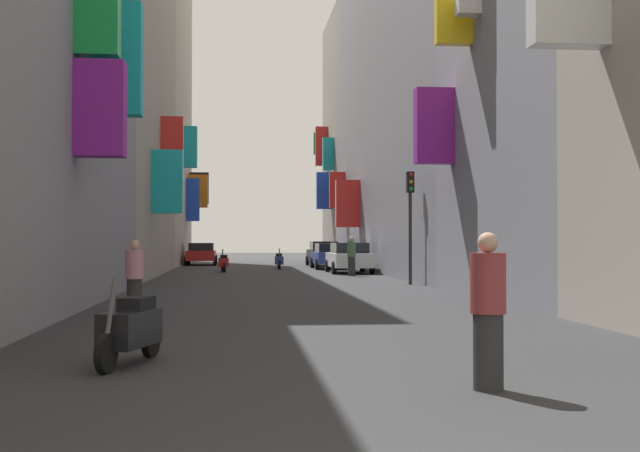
{
  "coord_description": "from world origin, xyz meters",
  "views": [
    {
      "loc": [
        -1.55,
        -2.67,
        1.59
      ],
      "look_at": [
        0.94,
        21.88,
        2.02
      ],
      "focal_mm": 45.95,
      "sensor_mm": 36.0,
      "label": 1
    }
  ],
  "objects_px": {
    "parked_car_white": "(349,257)",
    "parked_car_red": "(201,253)",
    "pedestrian_crossing": "(352,256)",
    "pedestrian_near_right": "(488,311)",
    "scooter_black": "(131,328)",
    "parked_car_blue": "(331,255)",
    "traffic_light_near_corner": "(410,207)",
    "scooter_blue": "(279,261)",
    "scooter_red": "(223,263)",
    "parked_car_black": "(323,253)",
    "pedestrian_near_left": "(134,278)"
  },
  "relations": [
    {
      "from": "parked_car_black",
      "to": "scooter_black",
      "type": "xyz_separation_m",
      "value": [
        -6.62,
        -39.17,
        -0.33
      ]
    },
    {
      "from": "pedestrian_crossing",
      "to": "pedestrian_near_right",
      "type": "bearing_deg",
      "value": -94.98
    },
    {
      "from": "scooter_black",
      "to": "pedestrian_crossing",
      "type": "bearing_deg",
      "value": 75.76
    },
    {
      "from": "scooter_red",
      "to": "parked_car_blue",
      "type": "bearing_deg",
      "value": 31.1
    },
    {
      "from": "scooter_black",
      "to": "parked_car_red",
      "type": "bearing_deg",
      "value": 91.25
    },
    {
      "from": "scooter_red",
      "to": "scooter_black",
      "type": "bearing_deg",
      "value": -91.25
    },
    {
      "from": "scooter_blue",
      "to": "scooter_black",
      "type": "xyz_separation_m",
      "value": [
        -3.65,
        -34.38,
        0.0
      ]
    },
    {
      "from": "parked_car_blue",
      "to": "scooter_blue",
      "type": "distance_m",
      "value": 2.86
    },
    {
      "from": "parked_car_blue",
      "to": "parked_car_white",
      "type": "bearing_deg",
      "value": -87.63
    },
    {
      "from": "parked_car_white",
      "to": "parked_car_blue",
      "type": "distance_m",
      "value": 5.7
    },
    {
      "from": "parked_car_white",
      "to": "pedestrian_crossing",
      "type": "relative_size",
      "value": 2.54
    },
    {
      "from": "parked_car_black",
      "to": "pedestrian_crossing",
      "type": "relative_size",
      "value": 2.43
    },
    {
      "from": "parked_car_red",
      "to": "parked_car_white",
      "type": "bearing_deg",
      "value": -60.88
    },
    {
      "from": "pedestrian_near_left",
      "to": "traffic_light_near_corner",
      "type": "distance_m",
      "value": 14.06
    },
    {
      "from": "parked_car_red",
      "to": "scooter_black",
      "type": "xyz_separation_m",
      "value": [
        0.92,
        -42.21,
        -0.28
      ]
    },
    {
      "from": "parked_car_black",
      "to": "pedestrian_crossing",
      "type": "height_order",
      "value": "pedestrian_crossing"
    },
    {
      "from": "scooter_red",
      "to": "pedestrian_near_right",
      "type": "relative_size",
      "value": 1.08
    },
    {
      "from": "scooter_black",
      "to": "pedestrian_near_right",
      "type": "bearing_deg",
      "value": -28.62
    },
    {
      "from": "parked_car_black",
      "to": "pedestrian_near_left",
      "type": "distance_m",
      "value": 33.09
    },
    {
      "from": "scooter_black",
      "to": "scooter_red",
      "type": "bearing_deg",
      "value": 88.75
    },
    {
      "from": "parked_car_blue",
      "to": "scooter_blue",
      "type": "relative_size",
      "value": 2.44
    },
    {
      "from": "scooter_blue",
      "to": "pedestrian_near_left",
      "type": "distance_m",
      "value": 27.82
    },
    {
      "from": "parked_car_blue",
      "to": "pedestrian_near_left",
      "type": "distance_m",
      "value": 28.22
    },
    {
      "from": "scooter_black",
      "to": "pedestrian_near_left",
      "type": "height_order",
      "value": "pedestrian_near_left"
    },
    {
      "from": "parked_car_white",
      "to": "parked_car_red",
      "type": "xyz_separation_m",
      "value": [
        -7.65,
        13.73,
        -0.03
      ]
    },
    {
      "from": "parked_car_black",
      "to": "pedestrian_near_right",
      "type": "relative_size",
      "value": 2.53
    },
    {
      "from": "scooter_blue",
      "to": "scooter_red",
      "type": "xyz_separation_m",
      "value": [
        -2.99,
        -3.71,
        0.0
      ]
    },
    {
      "from": "scooter_blue",
      "to": "parked_car_blue",
      "type": "bearing_deg",
      "value": -4.01
    },
    {
      "from": "parked_car_white",
      "to": "scooter_red",
      "type": "xyz_separation_m",
      "value": [
        -6.06,
        2.19,
        -0.31
      ]
    },
    {
      "from": "pedestrian_crossing",
      "to": "pedestrian_near_left",
      "type": "bearing_deg",
      "value": -111.5
    },
    {
      "from": "scooter_red",
      "to": "traffic_light_near_corner",
      "type": "xyz_separation_m",
      "value": [
        6.85,
        -12.59,
        2.3
      ]
    },
    {
      "from": "parked_car_black",
      "to": "traffic_light_near_corner",
      "type": "relative_size",
      "value": 1.05
    },
    {
      "from": "parked_car_blue",
      "to": "pedestrian_crossing",
      "type": "bearing_deg",
      "value": -90.63
    },
    {
      "from": "parked_car_blue",
      "to": "pedestrian_crossing",
      "type": "xyz_separation_m",
      "value": [
        -0.1,
        -9.0,
        0.12
      ]
    },
    {
      "from": "parked_car_white",
      "to": "pedestrian_crossing",
      "type": "distance_m",
      "value": 3.32
    },
    {
      "from": "scooter_red",
      "to": "parked_car_black",
      "type": "bearing_deg",
      "value": 55.01
    },
    {
      "from": "parked_car_blue",
      "to": "pedestrian_crossing",
      "type": "height_order",
      "value": "pedestrian_crossing"
    },
    {
      "from": "parked_car_blue",
      "to": "traffic_light_near_corner",
      "type": "xyz_separation_m",
      "value": [
        1.02,
        -16.1,
        2.01
      ]
    },
    {
      "from": "pedestrian_near_right",
      "to": "traffic_light_near_corner",
      "type": "distance_m",
      "value": 20.66
    },
    {
      "from": "parked_car_black",
      "to": "scooter_red",
      "type": "distance_m",
      "value": 10.38
    },
    {
      "from": "scooter_red",
      "to": "traffic_light_near_corner",
      "type": "distance_m",
      "value": 14.51
    },
    {
      "from": "pedestrian_crossing",
      "to": "pedestrian_near_right",
      "type": "height_order",
      "value": "pedestrian_crossing"
    },
    {
      "from": "traffic_light_near_corner",
      "to": "scooter_blue",
      "type": "bearing_deg",
      "value": 103.33
    },
    {
      "from": "parked_car_red",
      "to": "pedestrian_near_right",
      "type": "bearing_deg",
      "value": -83.67
    },
    {
      "from": "pedestrian_crossing",
      "to": "parked_car_black",
      "type": "bearing_deg",
      "value": 89.07
    },
    {
      "from": "parked_car_red",
      "to": "traffic_light_near_corner",
      "type": "relative_size",
      "value": 1.09
    },
    {
      "from": "parked_car_black",
      "to": "pedestrian_near_left",
      "type": "bearing_deg",
      "value": -102.96
    },
    {
      "from": "parked_car_red",
      "to": "traffic_light_near_corner",
      "type": "bearing_deg",
      "value": -70.73
    },
    {
      "from": "parked_car_white",
      "to": "pedestrian_near_left",
      "type": "relative_size",
      "value": 2.78
    },
    {
      "from": "parked_car_black",
      "to": "scooter_black",
      "type": "height_order",
      "value": "parked_car_black"
    }
  ]
}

